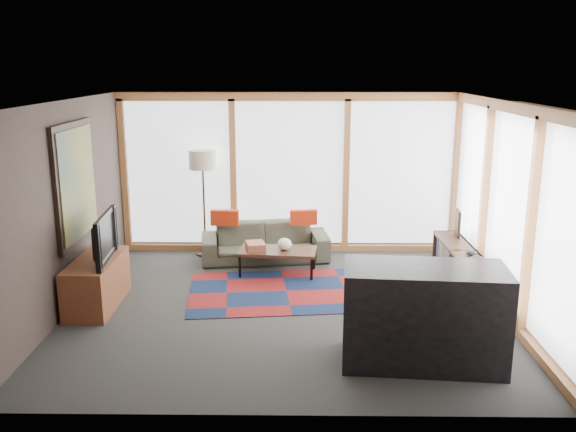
{
  "coord_description": "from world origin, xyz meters",
  "views": [
    {
      "loc": [
        0.1,
        -7.31,
        3.03
      ],
      "look_at": [
        0.0,
        0.4,
        1.1
      ],
      "focal_mm": 38.0,
      "sensor_mm": 36.0,
      "label": 1
    }
  ],
  "objects_px": {
    "television": "(98,237)",
    "sofa": "(265,242)",
    "bookshelf": "(462,268)",
    "floor_lamp": "(204,203)",
    "coffee_table": "(278,262)",
    "tv_console": "(97,283)",
    "bar_counter": "(423,316)"
  },
  "relations": [
    {
      "from": "bookshelf",
      "to": "television",
      "type": "relative_size",
      "value": 1.98
    },
    {
      "from": "television",
      "to": "bar_counter",
      "type": "xyz_separation_m",
      "value": [
        3.79,
        -1.45,
        -0.41
      ]
    },
    {
      "from": "bookshelf",
      "to": "bar_counter",
      "type": "height_order",
      "value": "bar_counter"
    },
    {
      "from": "coffee_table",
      "to": "television",
      "type": "distance_m",
      "value": 2.66
    },
    {
      "from": "sofa",
      "to": "bookshelf",
      "type": "height_order",
      "value": "sofa"
    },
    {
      "from": "floor_lamp",
      "to": "coffee_table",
      "type": "distance_m",
      "value": 1.67
    },
    {
      "from": "television",
      "to": "bar_counter",
      "type": "bearing_deg",
      "value": -115.67
    },
    {
      "from": "floor_lamp",
      "to": "television",
      "type": "distance_m",
      "value": 2.43
    },
    {
      "from": "television",
      "to": "sofa",
      "type": "bearing_deg",
      "value": -50.13
    },
    {
      "from": "bookshelf",
      "to": "tv_console",
      "type": "xyz_separation_m",
      "value": [
        -4.87,
        -0.8,
        0.05
      ]
    },
    {
      "from": "coffee_table",
      "to": "sofa",
      "type": "bearing_deg",
      "value": 108.08
    },
    {
      "from": "coffee_table",
      "to": "television",
      "type": "relative_size",
      "value": 1.07
    },
    {
      "from": "sofa",
      "to": "television",
      "type": "distance_m",
      "value": 2.87
    },
    {
      "from": "coffee_table",
      "to": "bar_counter",
      "type": "relative_size",
      "value": 0.69
    },
    {
      "from": "television",
      "to": "tv_console",
      "type": "bearing_deg",
      "value": 62.83
    },
    {
      "from": "sofa",
      "to": "coffee_table",
      "type": "bearing_deg",
      "value": -79.56
    },
    {
      "from": "sofa",
      "to": "coffee_table",
      "type": "height_order",
      "value": "sofa"
    },
    {
      "from": "sofa",
      "to": "tv_console",
      "type": "distance_m",
      "value": 2.82
    },
    {
      "from": "sofa",
      "to": "floor_lamp",
      "type": "xyz_separation_m",
      "value": [
        -0.99,
        0.26,
        0.57
      ]
    },
    {
      "from": "sofa",
      "to": "tv_console",
      "type": "xyz_separation_m",
      "value": [
        -2.06,
        -1.93,
        0.02
      ]
    },
    {
      "from": "coffee_table",
      "to": "television",
      "type": "bearing_deg",
      "value": -149.71
    },
    {
      "from": "bookshelf",
      "to": "television",
      "type": "bearing_deg",
      "value": -170.18
    },
    {
      "from": "bookshelf",
      "to": "coffee_table",
      "type": "bearing_deg",
      "value": 169.97
    },
    {
      "from": "coffee_table",
      "to": "tv_console",
      "type": "xyz_separation_m",
      "value": [
        -2.28,
        -1.26,
        0.12
      ]
    },
    {
      "from": "tv_console",
      "to": "television",
      "type": "height_order",
      "value": "television"
    },
    {
      "from": "sofa",
      "to": "tv_console",
      "type": "bearing_deg",
      "value": -144.38
    },
    {
      "from": "sofa",
      "to": "bookshelf",
      "type": "distance_m",
      "value": 3.03
    },
    {
      "from": "floor_lamp",
      "to": "bar_counter",
      "type": "xyz_separation_m",
      "value": [
        2.79,
        -3.67,
        -0.34
      ]
    },
    {
      "from": "sofa",
      "to": "floor_lamp",
      "type": "distance_m",
      "value": 1.17
    },
    {
      "from": "bookshelf",
      "to": "tv_console",
      "type": "distance_m",
      "value": 4.94
    },
    {
      "from": "floor_lamp",
      "to": "bookshelf",
      "type": "bearing_deg",
      "value": -20.05
    },
    {
      "from": "sofa",
      "to": "bar_counter",
      "type": "bearing_deg",
      "value": -69.82
    }
  ]
}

